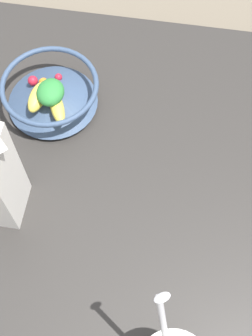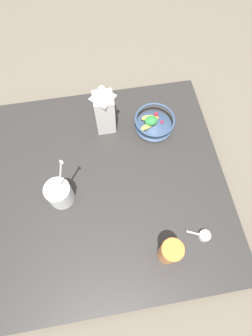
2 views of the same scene
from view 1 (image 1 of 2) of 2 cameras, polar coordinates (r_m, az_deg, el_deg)
ground_plane at (r=0.84m, az=4.26°, el=-9.74°), size 6.00×6.00×0.00m
countertop at (r=0.82m, az=4.36°, el=-9.29°), size 0.99×0.99×0.04m
fruit_bowl at (r=0.90m, az=-9.17°, el=9.02°), size 0.18×0.18×0.08m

